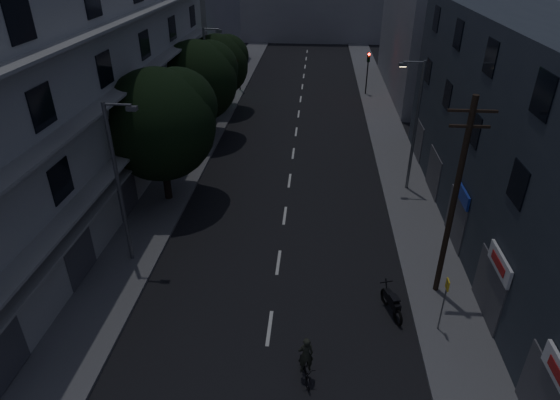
# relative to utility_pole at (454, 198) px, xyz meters

# --- Properties ---
(ground) EXTENTS (160.00, 160.00, 0.00)m
(ground) POSITION_rel_utility_pole_xyz_m (-7.31, 15.62, -4.87)
(ground) COLOR black
(ground) RESTS_ON ground
(sidewalk_left) EXTENTS (3.00, 90.00, 0.15)m
(sidewalk_left) POSITION_rel_utility_pole_xyz_m (-14.81, 15.62, -4.79)
(sidewalk_left) COLOR #565659
(sidewalk_left) RESTS_ON ground
(sidewalk_right) EXTENTS (3.00, 90.00, 0.15)m
(sidewalk_right) POSITION_rel_utility_pole_xyz_m (0.19, 15.62, -4.79)
(sidewalk_right) COLOR #565659
(sidewalk_right) RESTS_ON ground
(lane_markings) EXTENTS (0.15, 60.50, 0.01)m
(lane_markings) POSITION_rel_utility_pole_xyz_m (-7.31, 21.87, -4.86)
(lane_markings) COLOR beige
(lane_markings) RESTS_ON ground
(building_left) EXTENTS (7.00, 36.00, 14.00)m
(building_left) POSITION_rel_utility_pole_xyz_m (-19.29, 8.62, 2.13)
(building_left) COLOR #9FA09B
(building_left) RESTS_ON ground
(building_right) EXTENTS (6.19, 28.00, 11.00)m
(building_right) POSITION_rel_utility_pole_xyz_m (4.68, 4.62, 0.63)
(building_right) COLOR #292F37
(building_right) RESTS_ON ground
(building_far_left) EXTENTS (6.00, 20.00, 16.00)m
(building_far_left) POSITION_rel_utility_pole_xyz_m (-19.31, 38.62, 3.13)
(building_far_left) COLOR slate
(building_far_left) RESTS_ON ground
(building_far_right) EXTENTS (6.00, 20.00, 13.00)m
(building_far_right) POSITION_rel_utility_pole_xyz_m (4.69, 32.62, 1.63)
(building_far_right) COLOR slate
(building_far_right) RESTS_ON ground
(building_far_end) EXTENTS (24.00, 8.00, 10.00)m
(building_far_end) POSITION_rel_utility_pole_xyz_m (-7.31, 60.62, 0.13)
(building_far_end) COLOR slate
(building_far_end) RESTS_ON ground
(tree_near) EXTENTS (6.41, 6.41, 7.90)m
(tree_near) POSITION_rel_utility_pole_xyz_m (-14.48, 7.51, 0.23)
(tree_near) COLOR black
(tree_near) RESTS_ON sidewalk_left
(tree_mid) EXTENTS (6.10, 6.10, 7.50)m
(tree_mid) POSITION_rel_utility_pole_xyz_m (-14.73, 17.61, -0.03)
(tree_mid) COLOR black
(tree_mid) RESTS_ON sidewalk_left
(tree_far) EXTENTS (5.44, 5.44, 6.73)m
(tree_far) POSITION_rel_utility_pole_xyz_m (-14.57, 24.50, -0.50)
(tree_far) COLOR black
(tree_far) RESTS_ON sidewalk_left
(traffic_signal_far_right) EXTENTS (0.28, 0.37, 4.10)m
(traffic_signal_far_right) POSITION_rel_utility_pole_xyz_m (-0.76, 30.50, -1.77)
(traffic_signal_far_right) COLOR black
(traffic_signal_far_right) RESTS_ON sidewalk_right
(traffic_signal_far_left) EXTENTS (0.28, 0.37, 4.10)m
(traffic_signal_far_left) POSITION_rel_utility_pole_xyz_m (-13.76, 30.84, -1.77)
(traffic_signal_far_left) COLOR black
(traffic_signal_far_left) RESTS_ON sidewalk_left
(street_lamp_left_near) EXTENTS (1.51, 0.25, 8.00)m
(street_lamp_left_near) POSITION_rel_utility_pole_xyz_m (-14.47, 1.20, -0.27)
(street_lamp_left_near) COLOR slate
(street_lamp_left_near) RESTS_ON sidewalk_left
(street_lamp_right) EXTENTS (1.51, 0.25, 8.00)m
(street_lamp_right) POSITION_rel_utility_pole_xyz_m (0.10, 9.92, -0.27)
(street_lamp_right) COLOR slate
(street_lamp_right) RESTS_ON sidewalk_right
(street_lamp_left_far) EXTENTS (1.51, 0.25, 8.00)m
(street_lamp_left_far) POSITION_rel_utility_pole_xyz_m (-14.41, 19.73, -0.27)
(street_lamp_left_far) COLOR slate
(street_lamp_left_far) RESTS_ON sidewalk_left
(utility_pole) EXTENTS (1.80, 0.24, 9.00)m
(utility_pole) POSITION_rel_utility_pole_xyz_m (0.00, 0.00, 0.00)
(utility_pole) COLOR black
(utility_pole) RESTS_ON sidewalk_right
(bus_stop_sign) EXTENTS (0.06, 0.35, 2.52)m
(bus_stop_sign) POSITION_rel_utility_pole_xyz_m (-0.43, -2.52, -2.98)
(bus_stop_sign) COLOR #595B60
(bus_stop_sign) RESTS_ON sidewalk_right
(motorcycle) EXTENTS (0.86, 1.98, 1.31)m
(motorcycle) POSITION_rel_utility_pole_xyz_m (-2.20, -1.54, -4.35)
(motorcycle) COLOR black
(motorcycle) RESTS_ON ground
(cyclist) EXTENTS (0.91, 1.62, 1.95)m
(cyclist) POSITION_rel_utility_pole_xyz_m (-5.76, -5.25, -4.21)
(cyclist) COLOR black
(cyclist) RESTS_ON ground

